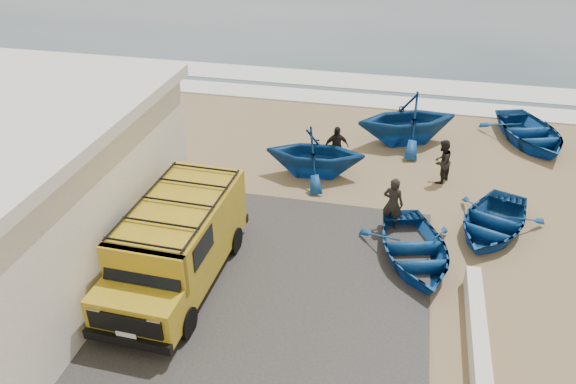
{
  "coord_description": "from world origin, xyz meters",
  "views": [
    {
      "loc": [
        2.9,
        -11.85,
        9.3
      ],
      "look_at": [
        -0.09,
        1.48,
        1.2
      ],
      "focal_mm": 35.0,
      "sensor_mm": 36.0,
      "label": 1
    }
  ],
  "objects_px": {
    "boat_far_left": "(407,118)",
    "fisherman_back": "(336,147)",
    "van": "(177,241)",
    "boat_near_left": "(414,249)",
    "boat_far_right": "(530,133)",
    "fisherman_front": "(393,204)",
    "fisherman_middle": "(442,162)",
    "boat_near_right": "(493,222)",
    "parapet": "(480,365)",
    "boat_mid_left": "(315,152)"
  },
  "relations": [
    {
      "from": "boat_far_left",
      "to": "fisherman_back",
      "type": "bearing_deg",
      "value": -65.94
    },
    {
      "from": "van",
      "to": "boat_near_left",
      "type": "bearing_deg",
      "value": 21.6
    },
    {
      "from": "van",
      "to": "boat_far_right",
      "type": "bearing_deg",
      "value": 48.62
    },
    {
      "from": "fisherman_front",
      "to": "fisherman_middle",
      "type": "bearing_deg",
      "value": -100.65
    },
    {
      "from": "boat_far_left",
      "to": "boat_near_right",
      "type": "bearing_deg",
      "value": 2.36
    },
    {
      "from": "boat_near_right",
      "to": "boat_far_left",
      "type": "bearing_deg",
      "value": 136.99
    },
    {
      "from": "parapet",
      "to": "boat_far_left",
      "type": "relative_size",
      "value": 1.58
    },
    {
      "from": "boat_near_right",
      "to": "fisherman_back",
      "type": "relative_size",
      "value": 2.29
    },
    {
      "from": "boat_near_left",
      "to": "boat_far_left",
      "type": "distance_m",
      "value": 7.45
    },
    {
      "from": "boat_near_right",
      "to": "fisherman_middle",
      "type": "distance_m",
      "value": 3.11
    },
    {
      "from": "parapet",
      "to": "fisherman_back",
      "type": "distance_m",
      "value": 9.56
    },
    {
      "from": "boat_far_left",
      "to": "parapet",
      "type": "bearing_deg",
      "value": -13.37
    },
    {
      "from": "boat_near_left",
      "to": "fisherman_back",
      "type": "bearing_deg",
      "value": 104.79
    },
    {
      "from": "boat_near_left",
      "to": "boat_near_right",
      "type": "bearing_deg",
      "value": 25.57
    },
    {
      "from": "fisherman_middle",
      "to": "boat_near_left",
      "type": "bearing_deg",
      "value": 20.63
    },
    {
      "from": "parapet",
      "to": "fisherman_middle",
      "type": "xyz_separation_m",
      "value": [
        -0.74,
        8.24,
        0.48
      ]
    },
    {
      "from": "fisherman_front",
      "to": "boat_near_left",
      "type": "bearing_deg",
      "value": 129.01
    },
    {
      "from": "parapet",
      "to": "boat_mid_left",
      "type": "relative_size",
      "value": 1.81
    },
    {
      "from": "boat_near_left",
      "to": "boat_mid_left",
      "type": "bearing_deg",
      "value": 114.46
    },
    {
      "from": "boat_near_right",
      "to": "van",
      "type": "bearing_deg",
      "value": -132.51
    },
    {
      "from": "boat_near_right",
      "to": "fisherman_front",
      "type": "relative_size",
      "value": 2.13
    },
    {
      "from": "parapet",
      "to": "fisherman_back",
      "type": "relative_size",
      "value": 3.93
    },
    {
      "from": "van",
      "to": "boat_far_left",
      "type": "relative_size",
      "value": 1.37
    },
    {
      "from": "parapet",
      "to": "fisherman_front",
      "type": "height_order",
      "value": "fisherman_front"
    },
    {
      "from": "boat_mid_left",
      "to": "fisherman_front",
      "type": "distance_m",
      "value": 3.8
    },
    {
      "from": "boat_far_right",
      "to": "fisherman_middle",
      "type": "distance_m",
      "value": 5.1
    },
    {
      "from": "boat_mid_left",
      "to": "boat_far_left",
      "type": "relative_size",
      "value": 0.87
    },
    {
      "from": "van",
      "to": "boat_near_right",
      "type": "xyz_separation_m",
      "value": [
        7.94,
        3.96,
        -0.83
      ]
    },
    {
      "from": "boat_far_right",
      "to": "van",
      "type": "bearing_deg",
      "value": -150.85
    },
    {
      "from": "boat_near_right",
      "to": "fisherman_back",
      "type": "height_order",
      "value": "fisherman_back"
    },
    {
      "from": "boat_far_left",
      "to": "fisherman_back",
      "type": "xyz_separation_m",
      "value": [
        -2.29,
        -2.52,
        -0.24
      ]
    },
    {
      "from": "fisherman_middle",
      "to": "fisherman_front",
      "type": "bearing_deg",
      "value": 5.09
    },
    {
      "from": "boat_far_right",
      "to": "fisherman_back",
      "type": "relative_size",
      "value": 2.68
    },
    {
      "from": "boat_near_left",
      "to": "boat_far_right",
      "type": "bearing_deg",
      "value": 48.83
    },
    {
      "from": "van",
      "to": "boat_near_left",
      "type": "relative_size",
      "value": 1.44
    },
    {
      "from": "van",
      "to": "fisherman_front",
      "type": "height_order",
      "value": "van"
    },
    {
      "from": "boat_near_left",
      "to": "fisherman_middle",
      "type": "relative_size",
      "value": 2.41
    },
    {
      "from": "boat_mid_left",
      "to": "fisherman_front",
      "type": "bearing_deg",
      "value": -137.75
    },
    {
      "from": "fisherman_middle",
      "to": "boat_far_right",
      "type": "bearing_deg",
      "value": 168.28
    },
    {
      "from": "boat_near_left",
      "to": "boat_far_left",
      "type": "relative_size",
      "value": 0.95
    },
    {
      "from": "van",
      "to": "fisherman_back",
      "type": "xyz_separation_m",
      "value": [
        2.94,
        6.97,
        -0.43
      ]
    },
    {
      "from": "boat_mid_left",
      "to": "boat_near_left",
      "type": "bearing_deg",
      "value": -143.97
    },
    {
      "from": "parapet",
      "to": "fisherman_back",
      "type": "xyz_separation_m",
      "value": [
        -4.3,
        8.53,
        0.49
      ]
    },
    {
      "from": "fisherman_front",
      "to": "fisherman_middle",
      "type": "relative_size",
      "value": 1.09
    },
    {
      "from": "boat_far_right",
      "to": "fisherman_front",
      "type": "height_order",
      "value": "fisherman_front"
    },
    {
      "from": "fisherman_middle",
      "to": "boat_near_right",
      "type": "bearing_deg",
      "value": 57.23
    },
    {
      "from": "boat_far_left",
      "to": "fisherman_back",
      "type": "height_order",
      "value": "boat_far_left"
    },
    {
      "from": "fisherman_back",
      "to": "boat_near_right",
      "type": "bearing_deg",
      "value": -54.85
    },
    {
      "from": "fisherman_front",
      "to": "boat_far_right",
      "type": "bearing_deg",
      "value": -110.71
    },
    {
      "from": "boat_far_right",
      "to": "parapet",
      "type": "bearing_deg",
      "value": -119.92
    }
  ]
}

